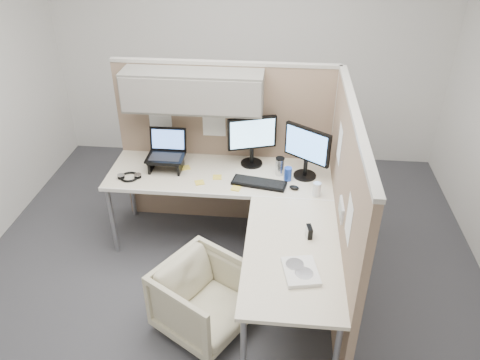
# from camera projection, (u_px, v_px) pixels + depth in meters

# --- Properties ---
(ground) EXTENTS (4.50, 4.50, 0.00)m
(ground) POSITION_uv_depth(u_px,v_px,m) (226.00, 277.00, 4.08)
(ground) COLOR #37373C
(ground) RESTS_ON ground
(partition_back) EXTENTS (2.00, 0.36, 1.63)m
(partition_back) POSITION_uv_depth(u_px,v_px,m) (211.00, 121.00, 4.22)
(partition_back) COLOR #90745E
(partition_back) RESTS_ON ground
(partition_right) EXTENTS (0.07, 2.03, 1.63)m
(partition_right) POSITION_uv_depth(u_px,v_px,m) (342.00, 211.00, 3.52)
(partition_right) COLOR #90745E
(partition_right) RESTS_ON ground
(desk) EXTENTS (2.00, 1.98, 0.73)m
(desk) POSITION_uv_depth(u_px,v_px,m) (242.00, 205.00, 3.81)
(desk) COLOR beige
(desk) RESTS_ON ground
(office_chair) EXTENTS (0.80, 0.82, 0.62)m
(office_chair) POSITION_uv_depth(u_px,v_px,m) (204.00, 296.00, 3.47)
(office_chair) COLOR beige
(office_chair) RESTS_ON ground
(monitor_left) EXTENTS (0.43, 0.20, 0.47)m
(monitor_left) POSITION_uv_depth(u_px,v_px,m) (252.00, 137.00, 4.15)
(monitor_left) COLOR black
(monitor_left) RESTS_ON desk
(monitor_right) EXTENTS (0.38, 0.28, 0.47)m
(monitor_right) POSITION_uv_depth(u_px,v_px,m) (307.00, 149.00, 3.97)
(monitor_right) COLOR black
(monitor_right) RESTS_ON desk
(laptop_station) EXTENTS (0.33, 0.28, 0.35)m
(laptop_station) POSITION_uv_depth(u_px,v_px,m) (166.00, 155.00, 4.17)
(laptop_station) COLOR black
(laptop_station) RESTS_ON desk
(keyboard) EXTENTS (0.48, 0.24, 0.02)m
(keyboard) POSITION_uv_depth(u_px,v_px,m) (259.00, 183.00, 3.99)
(keyboard) COLOR black
(keyboard) RESTS_ON desk
(mouse) EXTENTS (0.10, 0.08, 0.03)m
(mouse) POSITION_uv_depth(u_px,v_px,m) (294.00, 188.00, 3.93)
(mouse) COLOR black
(mouse) RESTS_ON desk
(travel_mug) EXTENTS (0.08, 0.08, 0.17)m
(travel_mug) POSITION_uv_depth(u_px,v_px,m) (280.00, 166.00, 4.10)
(travel_mug) COLOR silver
(travel_mug) RESTS_ON desk
(soda_can_green) EXTENTS (0.07, 0.07, 0.12)m
(soda_can_green) POSITION_uv_depth(u_px,v_px,m) (317.00, 189.00, 3.82)
(soda_can_green) COLOR silver
(soda_can_green) RESTS_ON desk
(soda_can_silver) EXTENTS (0.07, 0.07, 0.12)m
(soda_can_silver) POSITION_uv_depth(u_px,v_px,m) (288.00, 174.00, 4.03)
(soda_can_silver) COLOR #1E3FA5
(soda_can_silver) RESTS_ON desk
(sticky_note_b) EXTENTS (0.09, 0.09, 0.01)m
(sticky_note_b) POSITION_uv_depth(u_px,v_px,m) (236.00, 188.00, 3.94)
(sticky_note_b) COLOR yellow
(sticky_note_b) RESTS_ON desk
(sticky_note_a) EXTENTS (0.10, 0.10, 0.01)m
(sticky_note_a) POSITION_uv_depth(u_px,v_px,m) (200.00, 182.00, 4.02)
(sticky_note_a) COLOR yellow
(sticky_note_a) RESTS_ON desk
(sticky_note_d) EXTENTS (0.09, 0.09, 0.01)m
(sticky_note_d) POSITION_uv_depth(u_px,v_px,m) (217.00, 177.00, 4.09)
(sticky_note_d) COLOR yellow
(sticky_note_d) RESTS_ON desk
(sticky_note_c) EXTENTS (0.10, 0.10, 0.01)m
(sticky_note_c) POSITION_uv_depth(u_px,v_px,m) (186.00, 168.00, 4.23)
(sticky_note_c) COLOR yellow
(sticky_note_c) RESTS_ON desk
(headphones) EXTENTS (0.21, 0.19, 0.03)m
(headphones) POSITION_uv_depth(u_px,v_px,m) (129.00, 177.00, 4.08)
(headphones) COLOR black
(headphones) RESTS_ON desk
(paper_stack) EXTENTS (0.27, 0.31, 0.03)m
(paper_stack) POSITION_uv_depth(u_px,v_px,m) (301.00, 271.00, 3.07)
(paper_stack) COLOR white
(paper_stack) RESTS_ON desk
(desk_clock) EXTENTS (0.05, 0.09, 0.09)m
(desk_clock) POSITION_uv_depth(u_px,v_px,m) (309.00, 232.00, 3.38)
(desk_clock) COLOR black
(desk_clock) RESTS_ON desk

